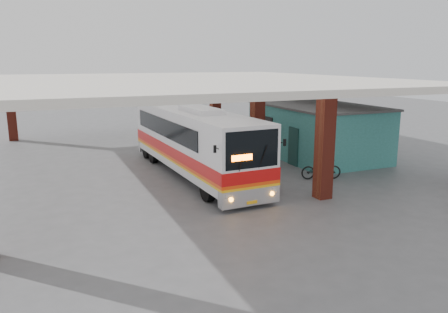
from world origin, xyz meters
name	(u,v)px	position (x,y,z in m)	size (l,w,h in m)	color
ground	(228,187)	(0.00, 0.00, 0.00)	(90.00, 90.00, 0.00)	#515154
brick_columns	(216,124)	(1.43, 5.00, 2.17)	(20.10, 21.60, 4.35)	maroon
canopy_roof	(191,81)	(0.50, 6.50, 4.50)	(21.00, 23.00, 0.30)	silver
shop_building	(316,130)	(7.49, 4.00, 1.56)	(5.20, 8.20, 3.11)	#2F766B
coach_bus	(194,141)	(-0.72, 2.63, 1.74)	(3.05, 12.13, 3.50)	silver
motorcycle	(321,169)	(4.70, -0.50, 0.51)	(0.68, 1.96, 1.03)	black
pedestrian	(273,173)	(1.66, -1.18, 0.79)	(0.57, 0.38, 1.58)	#B71632
red_chair	(249,146)	(4.38, 6.71, 0.39)	(0.53, 0.53, 0.84)	red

